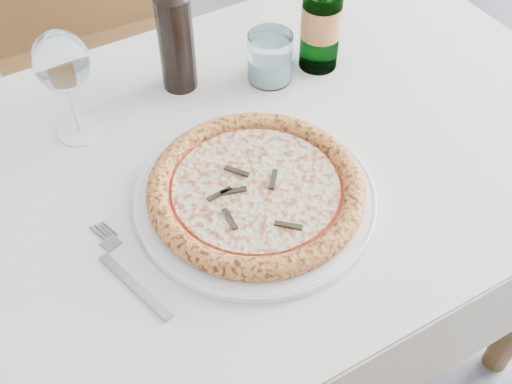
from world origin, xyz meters
TOP-DOWN VIEW (x-y plane):
  - dining_table at (0.05, 0.19)m, footprint 1.35×0.81m
  - chair_far at (0.07, 0.97)m, footprint 0.48×0.48m
  - plate at (0.05, 0.09)m, footprint 0.37×0.37m
  - pizza at (0.05, 0.09)m, footprint 0.33×0.33m
  - fork at (-0.17, 0.07)m, footprint 0.05×0.21m
  - wine_glass at (-0.13, 0.37)m, footprint 0.09×0.09m
  - tumbler at (0.22, 0.34)m, footprint 0.08×0.08m
  - beer_bottle at (0.32, 0.32)m, footprint 0.07×0.07m
  - wine_bottle at (0.08, 0.40)m, footprint 0.06×0.06m

SIDE VIEW (x-z plane):
  - chair_far at x=0.07m, z-range 0.07..1.00m
  - dining_table at x=0.05m, z-range 0.28..1.04m
  - fork at x=-0.17m, z-range 0.76..0.76m
  - plate at x=0.05m, z-range 0.76..0.77m
  - pizza at x=0.05m, z-range 0.77..0.80m
  - tumbler at x=0.22m, z-range 0.75..0.84m
  - wine_bottle at x=0.08m, z-range 0.74..0.99m
  - beer_bottle at x=0.32m, z-range 0.73..1.01m
  - wine_glass at x=-0.13m, z-range 0.80..0.99m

